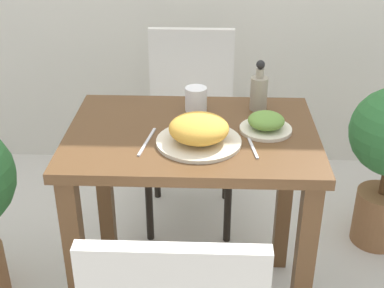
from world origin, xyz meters
name	(u,v)px	position (x,y,z in m)	size (l,w,h in m)	color
dining_table	(192,172)	(0.00, 0.00, 0.62)	(0.85, 0.60, 0.78)	brown
chair_far	(191,117)	(-0.03, 0.67, 0.52)	(0.42, 0.42, 0.91)	silver
food_plate	(199,131)	(0.03, -0.09, 0.82)	(0.28, 0.28, 0.10)	beige
side_plate	(266,123)	(0.25, 0.01, 0.80)	(0.18, 0.18, 0.06)	beige
drink_cup	(196,99)	(0.01, 0.17, 0.82)	(0.08, 0.08, 0.09)	white
sauce_bottle	(259,91)	(0.24, 0.19, 0.85)	(0.06, 0.06, 0.19)	gray
fork_utensil	(147,142)	(-0.14, -0.09, 0.78)	(0.04, 0.19, 0.00)	silver
spoon_utensil	(251,143)	(0.19, -0.09, 0.78)	(0.04, 0.20, 0.00)	silver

